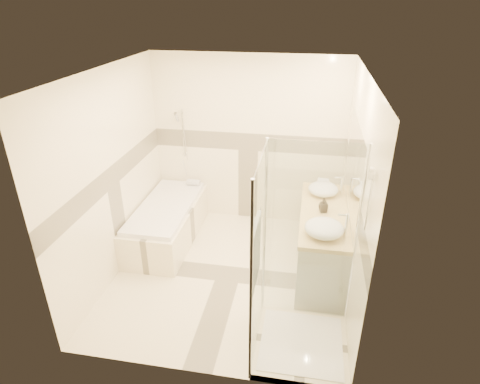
% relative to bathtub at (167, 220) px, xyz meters
% --- Properties ---
extents(room, '(2.82, 3.02, 2.52)m').
position_rel_bathtub_xyz_m(room, '(1.08, -0.64, 0.95)').
color(room, '#F9EDC6').
rests_on(room, ground).
extents(bathtub, '(0.75, 1.70, 0.56)m').
position_rel_bathtub_xyz_m(bathtub, '(0.00, 0.00, 0.00)').
color(bathtub, '#FFF2CB').
rests_on(bathtub, ground).
extents(vanity, '(0.58, 1.62, 0.85)m').
position_rel_bathtub_xyz_m(vanity, '(2.15, -0.35, 0.12)').
color(vanity, white).
rests_on(vanity, ground).
extents(shower_enclosure, '(0.96, 0.93, 2.04)m').
position_rel_bathtub_xyz_m(shower_enclosure, '(1.86, -1.62, 0.20)').
color(shower_enclosure, '#FFF2CB').
rests_on(shower_enclosure, ground).
extents(vessel_sink_near, '(0.39, 0.39, 0.15)m').
position_rel_bathtub_xyz_m(vessel_sink_near, '(2.13, 0.12, 0.62)').
color(vessel_sink_near, white).
rests_on(vessel_sink_near, vanity).
extents(vessel_sink_far, '(0.42, 0.42, 0.17)m').
position_rel_bathtub_xyz_m(vessel_sink_far, '(2.13, -0.88, 0.63)').
color(vessel_sink_far, white).
rests_on(vessel_sink_far, vanity).
extents(faucet_near, '(0.11, 0.03, 0.27)m').
position_rel_bathtub_xyz_m(faucet_near, '(2.35, 0.12, 0.70)').
color(faucet_near, silver).
rests_on(faucet_near, vanity).
extents(faucet_far, '(0.12, 0.03, 0.28)m').
position_rel_bathtub_xyz_m(faucet_far, '(2.35, -0.88, 0.71)').
color(faucet_far, silver).
rests_on(faucet_far, vanity).
extents(amenity_bottle_a, '(0.10, 0.10, 0.18)m').
position_rel_bathtub_xyz_m(amenity_bottle_a, '(2.13, -0.35, 0.63)').
color(amenity_bottle_a, black).
rests_on(amenity_bottle_a, vanity).
extents(amenity_bottle_b, '(0.13, 0.13, 0.15)m').
position_rel_bathtub_xyz_m(amenity_bottle_b, '(2.13, -0.31, 0.62)').
color(amenity_bottle_b, black).
rests_on(amenity_bottle_b, vanity).
extents(folded_towels, '(0.17, 0.26, 0.08)m').
position_rel_bathtub_xyz_m(folded_towels, '(2.13, 0.33, 0.58)').
color(folded_towels, silver).
rests_on(folded_towels, vanity).
extents(rolled_towel, '(0.20, 0.09, 0.09)m').
position_rel_bathtub_xyz_m(rolled_towel, '(0.21, 0.69, 0.30)').
color(rolled_towel, silver).
rests_on(rolled_towel, bathtub).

